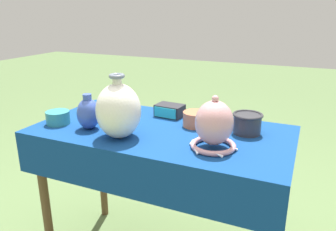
# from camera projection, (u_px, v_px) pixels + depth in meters

# --- Properties ---
(display_table) EXTENTS (1.19, 0.61, 0.77)m
(display_table) POSITION_uv_depth(u_px,v_px,m) (160.00, 147.00, 1.55)
(display_table) COLOR brown
(display_table) RESTS_ON ground_plane
(vase_tall_bulbous) EXTENTS (0.19, 0.19, 0.28)m
(vase_tall_bulbous) POSITION_uv_depth(u_px,v_px,m) (118.00, 111.00, 1.40)
(vase_tall_bulbous) COLOR white
(vase_tall_bulbous) RESTS_ON display_table
(vase_dome_bell) EXTENTS (0.20, 0.19, 0.22)m
(vase_dome_bell) POSITION_uv_depth(u_px,v_px,m) (214.00, 126.00, 1.29)
(vase_dome_bell) COLOR #D19399
(vase_dome_bell) RESTS_ON display_table
(mosaic_tile_box) EXTENTS (0.15, 0.11, 0.06)m
(mosaic_tile_box) POSITION_uv_depth(u_px,v_px,m) (170.00, 110.00, 1.71)
(mosaic_tile_box) COLOR #232328
(mosaic_tile_box) RESTS_ON display_table
(jar_round_cobalt) EXTENTS (0.11, 0.11, 0.17)m
(jar_round_cobalt) POSITION_uv_depth(u_px,v_px,m) (88.00, 113.00, 1.51)
(jar_round_cobalt) COLOR #3851A8
(jar_round_cobalt) RESTS_ON display_table
(pot_squat_terracotta) EXTENTS (0.12, 0.12, 0.07)m
(pot_squat_terracotta) POSITION_uv_depth(u_px,v_px,m) (196.00, 119.00, 1.56)
(pot_squat_terracotta) COLOR #BC6642
(pot_squat_terracotta) RESTS_ON display_table
(jar_round_celadon) EXTENTS (0.14, 0.14, 0.14)m
(jar_round_celadon) POSITION_uv_depth(u_px,v_px,m) (114.00, 108.00, 1.63)
(jar_round_celadon) COLOR #A8CCB7
(jar_round_celadon) RESTS_ON display_table
(cup_wide_charcoal) EXTENTS (0.14, 0.14, 0.09)m
(cup_wide_charcoal) POSITION_uv_depth(u_px,v_px,m) (247.00, 123.00, 1.46)
(cup_wide_charcoal) COLOR #2D2D33
(cup_wide_charcoal) RESTS_ON display_table
(pot_squat_teal) EXTENTS (0.11, 0.11, 0.06)m
(pot_squat_teal) POSITION_uv_depth(u_px,v_px,m) (58.00, 118.00, 1.59)
(pot_squat_teal) COLOR teal
(pot_squat_teal) RESTS_ON display_table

